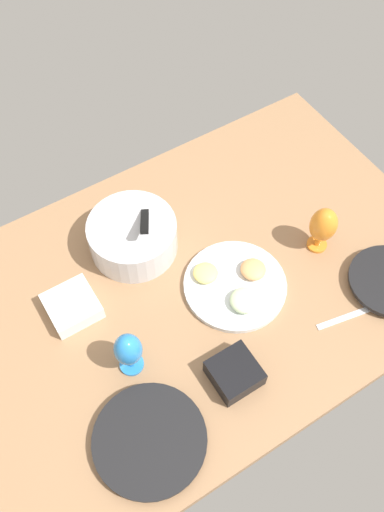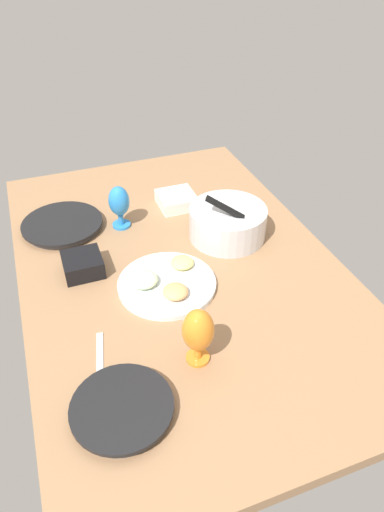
{
  "view_description": "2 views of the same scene",
  "coord_description": "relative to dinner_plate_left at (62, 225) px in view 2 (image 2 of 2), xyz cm",
  "views": [
    {
      "loc": [
        -44.31,
        -69.32,
        144.12
      ],
      "look_at": [
        2.98,
        6.48,
        4.78
      ],
      "focal_mm": 37.98,
      "sensor_mm": 36.0,
      "label": 1
    },
    {
      "loc": [
        116.11,
        -38.28,
        97.89
      ],
      "look_at": [
        3.64,
        3.53,
        4.78
      ],
      "focal_mm": 32.41,
      "sensor_mm": 36.0,
      "label": 2
    }
  ],
  "objects": [
    {
      "name": "hurricane_glass_orange",
      "position": [
        75.62,
        25.18,
        9.1
      ],
      "size": [
        8.44,
        8.44,
        17.52
      ],
      "color": "orange",
      "rests_on": "ground_plane"
    },
    {
      "name": "ground_plane",
      "position": [
        34.96,
        33.77,
        -3.47
      ],
      "size": [
        160.0,
        104.0,
        4.0
      ],
      "primitive_type": "cube",
      "color": "#99704C"
    },
    {
      "name": "fork_by_right_plate",
      "position": [
        66.22,
        0.57,
        -1.17
      ],
      "size": [
        18.01,
        5.25,
        0.6
      ],
      "primitive_type": "cube",
      "rotation": [
        0.0,
        0.0,
        -0.19
      ],
      "color": "silver",
      "rests_on": "ground_plane"
    },
    {
      "name": "dinner_plate_left",
      "position": [
        0.0,
        0.0,
        0.0
      ],
      "size": [
        29.76,
        29.76,
        2.82
      ],
      "color": "#4C4C51",
      "rests_on": "ground_plane"
    },
    {
      "name": "hurricane_glass_blue",
      "position": [
        6.06,
        21.01,
        8.56
      ],
      "size": [
        7.68,
        7.68,
        16.61
      ],
      "color": "#2981D2",
      "rests_on": "ground_plane"
    },
    {
      "name": "dinner_plate_right",
      "position": [
        84.82,
        2.34,
        0.17
      ],
      "size": [
        24.93,
        24.93,
        3.15
      ],
      "color": "#4C4C51",
      "rests_on": "ground_plane"
    },
    {
      "name": "square_bowl_white",
      "position": [
        -0.43,
        45.23,
        1.41
      ],
      "size": [
        14.23,
        14.23,
        5.17
      ],
      "color": "white",
      "rests_on": "ground_plane"
    },
    {
      "name": "fruit_platter",
      "position": [
        44.76,
        26.2,
        0.1
      ],
      "size": [
        31.35,
        31.35,
        5.42
      ],
      "color": "silver",
      "rests_on": "ground_plane"
    },
    {
      "name": "mixing_bowl",
      "position": [
        25.88,
        55.68,
        4.75
      ],
      "size": [
        27.64,
        27.64,
        18.47
      ],
      "color": "silver",
      "rests_on": "ground_plane"
    },
    {
      "name": "square_bowl_black",
      "position": [
        28.3,
        2.94,
        1.94
      ],
      "size": [
        12.52,
        12.52,
        6.12
      ],
      "color": "black",
      "rests_on": "ground_plane"
    }
  ]
}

